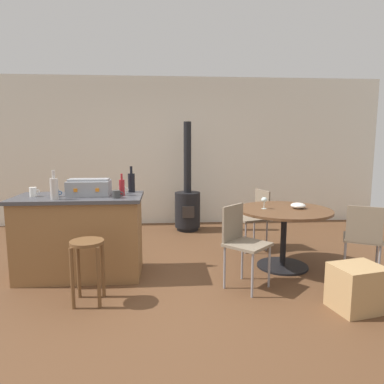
{
  "coord_description": "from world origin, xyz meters",
  "views": [
    {
      "loc": [
        -0.06,
        -3.66,
        1.56
      ],
      "look_at": [
        0.27,
        0.54,
        0.94
      ],
      "focal_mm": 32.97,
      "sensor_mm": 36.0,
      "label": 1
    }
  ],
  "objects": [
    {
      "name": "wood_stove",
      "position": [
        0.33,
        2.35,
        0.47
      ],
      "size": [
        0.44,
        0.45,
        1.87
      ],
      "color": "black",
      "rests_on": "ground_plane"
    },
    {
      "name": "folding_chair_near",
      "position": [
        0.75,
        -0.09,
        0.52
      ],
      "size": [
        0.57,
        0.57,
        0.88
      ],
      "color": "#7F705B",
      "rests_on": "ground_plane"
    },
    {
      "name": "back_wall",
      "position": [
        0.0,
        2.95,
        1.35
      ],
      "size": [
        8.0,
        0.1,
        2.7
      ],
      "primitive_type": "cube",
      "color": "silver",
      "rests_on": "ground_plane"
    },
    {
      "name": "kitchen_island",
      "position": [
        -1.04,
        0.37,
        0.47
      ],
      "size": [
        1.42,
        0.72,
        0.94
      ],
      "color": "olive",
      "rests_on": "ground_plane"
    },
    {
      "name": "bottle_0",
      "position": [
        -1.23,
        0.13,
        1.06
      ],
      "size": [
        0.08,
        0.08,
        0.31
      ],
      "color": "#B7B2AD",
      "rests_on": "kitchen_island"
    },
    {
      "name": "bottle_2",
      "position": [
        -0.46,
        0.62,
        1.06
      ],
      "size": [
        0.08,
        0.08,
        0.32
      ],
      "color": "black",
      "rests_on": "kitchen_island"
    },
    {
      "name": "folding_chair_far",
      "position": [
        2.12,
        -0.03,
        0.51
      ],
      "size": [
        0.54,
        0.54,
        0.86
      ],
      "color": "#7F705B",
      "rests_on": "ground_plane"
    },
    {
      "name": "folding_chair_left",
      "position": [
        1.23,
        1.22,
        0.5
      ],
      "size": [
        0.5,
        0.5,
        0.85
      ],
      "color": "#7F705B",
      "rests_on": "ground_plane"
    },
    {
      "name": "cardboard_box",
      "position": [
        1.7,
        -0.7,
        0.21
      ],
      "size": [
        0.51,
        0.45,
        0.42
      ],
      "primitive_type": "cube",
      "rotation": [
        0.0,
        0.0,
        0.21
      ],
      "color": "tan",
      "rests_on": "ground_plane"
    },
    {
      "name": "dining_table",
      "position": [
        1.39,
        0.44,
        0.57
      ],
      "size": [
        1.14,
        1.14,
        0.73
      ],
      "color": "black",
      "rests_on": "ground_plane"
    },
    {
      "name": "wooden_stool",
      "position": [
        -0.81,
        -0.36,
        0.45
      ],
      "size": [
        0.32,
        0.32,
        0.62
      ],
      "color": "brown",
      "rests_on": "ground_plane"
    },
    {
      "name": "bottle_1",
      "position": [
        -0.55,
        0.36,
        1.03
      ],
      "size": [
        0.06,
        0.06,
        0.25
      ],
      "color": "maroon",
      "rests_on": "kitchen_island"
    },
    {
      "name": "wine_glass",
      "position": [
        1.14,
        0.48,
        0.84
      ],
      "size": [
        0.07,
        0.07,
        0.14
      ],
      "color": "silver",
      "rests_on": "dining_table"
    },
    {
      "name": "toolbox",
      "position": [
        -0.91,
        0.36,
        1.03
      ],
      "size": [
        0.47,
        0.29,
        0.19
      ],
      "color": "gray",
      "rests_on": "kitchen_island"
    },
    {
      "name": "cup_3",
      "position": [
        -0.59,
        0.19,
        0.98
      ],
      "size": [
        0.12,
        0.09,
        0.08
      ],
      "color": "#383838",
      "rests_on": "kitchen_island"
    },
    {
      "name": "cup_1",
      "position": [
        -1.28,
        0.32,
        0.98
      ],
      "size": [
        0.12,
        0.09,
        0.08
      ],
      "color": "#4C7099",
      "rests_on": "kitchen_island"
    },
    {
      "name": "ground_plane",
      "position": [
        0.0,
        0.0,
        0.0
      ],
      "size": [
        8.8,
        8.8,
        0.0
      ],
      "primitive_type": "plane",
      "color": "brown"
    },
    {
      "name": "cup_0",
      "position": [
        -1.53,
        0.36,
        0.99
      ],
      "size": [
        0.11,
        0.08,
        0.1
      ],
      "color": "white",
      "rests_on": "kitchen_island"
    },
    {
      "name": "cup_2",
      "position": [
        -0.56,
        0.49,
        0.98
      ],
      "size": [
        0.11,
        0.08,
        0.09
      ],
      "color": "white",
      "rests_on": "kitchen_island"
    },
    {
      "name": "serving_bowl",
      "position": [
        1.57,
        0.47,
        0.77
      ],
      "size": [
        0.18,
        0.18,
        0.07
      ],
      "primitive_type": "ellipsoid",
      "color": "white",
      "rests_on": "dining_table"
    }
  ]
}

